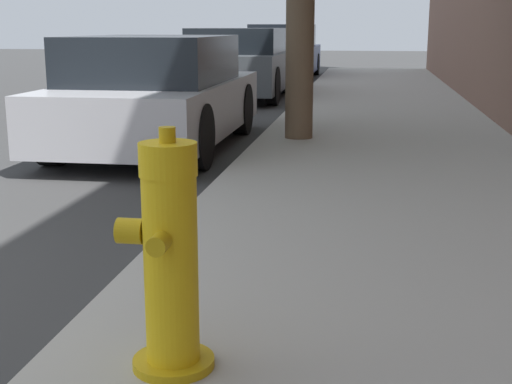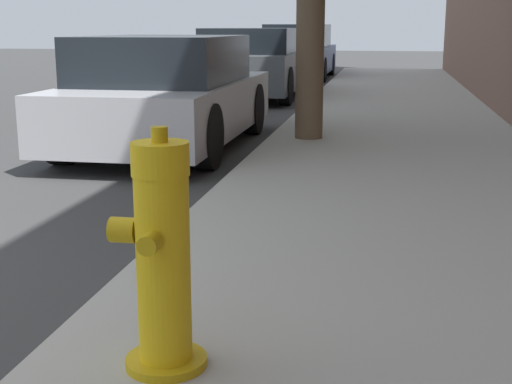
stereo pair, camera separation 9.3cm
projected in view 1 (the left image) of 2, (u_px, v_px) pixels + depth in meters
sidewalk_slab at (411, 354)px, 3.02m from camera, size 3.00×40.00×0.13m
fire_hydrant at (170, 261)px, 2.67m from camera, size 0.36×0.37×0.93m
parked_car_near at (157, 94)px, 8.34m from camera, size 1.76×4.01×1.31m
parked_car_mid at (239, 64)px, 14.20m from camera, size 1.87×3.91×1.38m
parked_car_far at (284, 53)px, 19.70m from camera, size 1.76×4.41×1.46m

